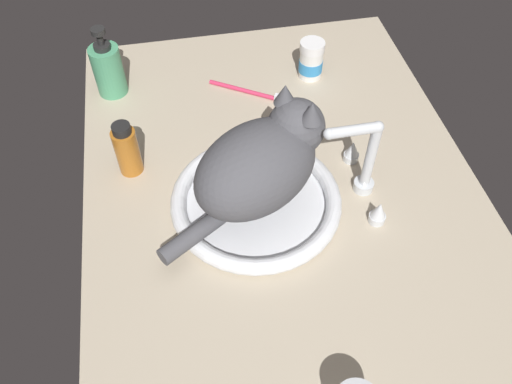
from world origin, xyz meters
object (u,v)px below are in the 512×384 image
(sink_basin, at_px, (256,201))
(toothbrush, at_px, (249,91))
(amber_bottle, at_px, (127,150))
(soap_pump_bottle, at_px, (108,69))
(faucet, at_px, (364,164))
(cat, at_px, (264,161))
(pill_bottle, at_px, (311,61))

(sink_basin, bearing_deg, toothbrush, 171.88)
(sink_basin, height_order, amber_bottle, amber_bottle)
(soap_pump_bottle, bearing_deg, faucet, 49.77)
(cat, bearing_deg, toothbrush, 174.54)
(sink_basin, height_order, toothbrush, sink_basin)
(soap_pump_bottle, height_order, pill_bottle, soap_pump_bottle)
(cat, height_order, pill_bottle, cat)
(soap_pump_bottle, bearing_deg, sink_basin, 33.54)
(cat, xyz_separation_m, soap_pump_bottle, (-0.39, -0.28, -0.05))
(faucet, height_order, amber_bottle, faucet)
(sink_basin, relative_size, faucet, 1.71)
(pill_bottle, relative_size, toothbrush, 0.56)
(cat, relative_size, soap_pump_bottle, 2.06)
(faucet, xyz_separation_m, pill_bottle, (-0.37, -0.00, -0.03))
(toothbrush, bearing_deg, sink_basin, -8.12)
(toothbrush, bearing_deg, amber_bottle, -55.99)
(sink_basin, distance_m, toothbrush, 0.33)
(sink_basin, bearing_deg, pill_bottle, 150.90)
(amber_bottle, distance_m, pill_bottle, 0.49)
(faucet, bearing_deg, cat, -93.13)
(amber_bottle, bearing_deg, toothbrush, 124.01)
(sink_basin, bearing_deg, cat, 122.23)
(pill_bottle, bearing_deg, amber_bottle, -62.65)
(amber_bottle, relative_size, toothbrush, 0.73)
(faucet, distance_m, toothbrush, 0.37)
(cat, distance_m, amber_bottle, 0.29)
(faucet, relative_size, pill_bottle, 2.05)
(faucet, height_order, soap_pump_bottle, faucet)
(sink_basin, relative_size, amber_bottle, 2.71)
(faucet, xyz_separation_m, cat, (-0.01, -0.19, 0.04))
(cat, bearing_deg, amber_bottle, -117.67)
(faucet, bearing_deg, sink_basin, -90.00)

